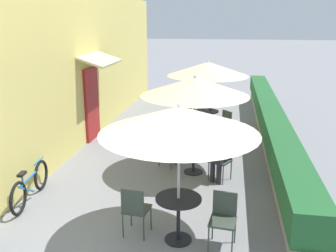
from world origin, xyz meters
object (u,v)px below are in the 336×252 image
Objects in this scene: cafe_chair_near_right at (224,215)px; cafe_chair_mid_left at (167,146)px; patio_umbrella_near at (179,120)px; coffee_cup_far at (211,109)px; cafe_chair_near_left at (135,208)px; patio_table_far at (206,118)px; patio_table_near at (178,211)px; cafe_chair_mid_right at (222,157)px; patio_table_mid at (194,151)px; bicycle_leaning at (30,185)px; cafe_chair_far_left at (224,123)px; patio_umbrella_far at (208,69)px; cafe_chair_far_right at (190,114)px; coffee_cup_mid at (189,138)px; seated_patron_mid_left at (170,138)px; patio_umbrella_mid at (195,86)px; seated_patron_mid_right at (220,151)px.

cafe_chair_near_right is 3.38m from cafe_chair_mid_left.
patio_umbrella_near is 26.74× the size of coffee_cup_far.
cafe_chair_near_right is at bearing 6.19° from cafe_chair_near_left.
coffee_cup_far reaches higher than patio_table_far.
cafe_chair_mid_right reaches higher than patio_table_near.
cafe_chair_mid_right reaches higher than coffee_cup_far.
cafe_chair_near_left and cafe_chair_mid_left have the same top height.
cafe_chair_mid_right is (0.66, -0.27, -0.01)m from patio_table_mid.
patio_umbrella_near reaches higher than bicycle_leaning.
cafe_chair_near_right is 0.52× the size of bicycle_leaning.
cafe_chair_mid_right is 0.52× the size of bicycle_leaning.
coffee_cup_far is at bearing 88.40° from cafe_chair_near_left.
cafe_chair_far_left is (-0.11, 5.33, 0.00)m from cafe_chair_near_right.
patio_umbrella_far is at bearing 6.19° from cafe_chair_far_left.
cafe_chair_far_right is 9.67× the size of coffee_cup_far.
coffee_cup_mid is 2.53m from cafe_chair_far_left.
seated_patron_mid_left is at bearing 153.32° from coffee_cup_mid.
patio_umbrella_mid reaches higher than coffee_cup_mid.
cafe_chair_near_right is 2.91m from patio_table_mid.
patio_umbrella_near reaches higher than cafe_chair_far_right.
patio_umbrella_near is 2.77× the size of cafe_chair_mid_right.
cafe_chair_far_left is 0.78m from coffee_cup_far.
coffee_cup_far is (-0.40, 3.47, 0.11)m from seated_patron_mid_right.
cafe_chair_mid_left is (-0.69, 3.07, -1.51)m from patio_umbrella_near.
seated_patron_mid_left is at bearing -2.87° from seated_patron_mid_right.
patio_umbrella_mid is at bearing 90.75° from patio_table_near.
patio_umbrella_far is (0.10, 2.98, 1.49)m from patio_table_mid.
patio_table_far is 0.71m from cafe_chair_far_left.
cafe_chair_near_right is 3.85m from bicycle_leaning.
bicycle_leaning is (-3.04, 0.87, -1.69)m from patio_umbrella_near.
coffee_cup_far is at bearing -55.27° from seated_patron_mid_right.
cafe_chair_near_right is 2.54m from cafe_chair_mid_right.
coffee_cup_mid is 3.00m from coffee_cup_far.
patio_umbrella_far reaches higher than coffee_cup_far.
cafe_chair_mid_left is 3.22m from bicycle_leaning.
coffee_cup_mid is 1.00× the size of coffee_cup_far.
cafe_chair_near_left is 1.00× the size of cafe_chair_near_right.
cafe_chair_near_right is at bearing -38.77° from seated_patron_mid_left.
patio_umbrella_mid reaches higher than cafe_chair_mid_left.
coffee_cup_far is at bearing 83.68° from coffee_cup_mid.
patio_table_near is 5.78m from patio_table_far.
coffee_cup_far is 5.99m from bicycle_leaning.
cafe_chair_near_left is at bearing -45.60° from cafe_chair_far_right.
patio_table_near is at bearing -146.31° from patio_umbrella_near.
cafe_chair_mid_right and cafe_chair_far_right have the same top height.
cafe_chair_mid_right is at bearing -26.38° from coffee_cup_mid.
coffee_cup_mid is (0.55, 2.91, 0.28)m from cafe_chair_near_left.
cafe_chair_near_right and cafe_chair_far_right have the same top height.
cafe_chair_far_left is 0.52× the size of bicycle_leaning.
cafe_chair_far_left is at bearing 88.33° from cafe_chair_mid_left.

